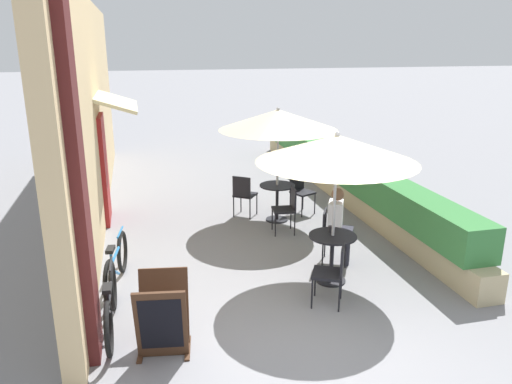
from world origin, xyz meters
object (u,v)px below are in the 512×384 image
(patio_umbrella_mid, at_px, (278,120))
(menu_board, at_px, (163,316))
(cafe_chair_near_right, at_px, (331,232))
(bicycle_leaning, at_px, (111,305))
(cafe_chair_near_left, at_px, (334,270))
(bicycle_second, at_px, (116,266))
(patio_umbrella_near, at_px, (337,149))
(patio_table_mid, at_px, (277,196))
(cafe_chair_mid_back, at_px, (288,206))
(coffee_cup_near, at_px, (331,229))
(seated_patron_near_right, at_px, (339,222))
(cafe_chair_mid_left, at_px, (300,189))
(patio_table_near, at_px, (332,250))
(cafe_chair_mid_right, at_px, (244,193))

(patio_umbrella_mid, xyz_separation_m, menu_board, (-2.48, -3.93, -1.57))
(cafe_chair_near_right, bearing_deg, bicycle_leaning, -43.12)
(cafe_chair_near_left, xyz_separation_m, bicycle_second, (-2.84, 1.21, -0.18))
(patio_umbrella_mid, relative_size, bicycle_second, 1.34)
(patio_umbrella_near, relative_size, patio_table_mid, 3.09)
(patio_table_mid, relative_size, cafe_chair_mid_back, 0.84)
(coffee_cup_near, relative_size, bicycle_leaning, 0.05)
(seated_patron_near_right, relative_size, bicycle_second, 0.74)
(bicycle_leaning, bearing_deg, cafe_chair_mid_left, 45.70)
(menu_board, bearing_deg, patio_umbrella_mid, 66.07)
(seated_patron_near_right, height_order, menu_board, seated_patron_near_right)
(coffee_cup_near, bearing_deg, menu_board, -152.64)
(coffee_cup_near, height_order, patio_umbrella_mid, patio_umbrella_mid)
(coffee_cup_near, bearing_deg, seated_patron_near_right, 54.67)
(seated_patron_near_right, bearing_deg, menu_board, -31.32)
(seated_patron_near_right, xyz_separation_m, bicycle_leaning, (-3.47, -1.17, -0.35))
(bicycle_leaning, bearing_deg, patio_table_near, 11.20)
(patio_umbrella_near, bearing_deg, cafe_chair_mid_back, 91.26)
(coffee_cup_near, distance_m, patio_umbrella_mid, 2.89)
(cafe_chair_mid_right, xyz_separation_m, cafe_chair_mid_back, (0.60, -1.04, 0.00))
(patio_table_near, relative_size, cafe_chair_mid_right, 0.84)
(cafe_chair_near_left, relative_size, cafe_chair_mid_back, 1.00)
(patio_table_near, xyz_separation_m, cafe_chair_mid_back, (-0.05, 2.05, 0.01))
(cafe_chair_near_right, distance_m, menu_board, 3.32)
(patio_table_mid, distance_m, cafe_chair_mid_left, 0.69)
(patio_table_near, height_order, cafe_chair_mid_back, cafe_chair_mid_back)
(patio_table_near, relative_size, cafe_chair_mid_back, 0.84)
(patio_umbrella_mid, bearing_deg, cafe_chair_mid_left, 30.06)
(patio_table_near, height_order, bicycle_second, bicycle_second)
(seated_patron_near_right, distance_m, cafe_chair_mid_left, 2.51)
(seated_patron_near_right, bearing_deg, cafe_chair_mid_right, -131.40)
(cafe_chair_mid_back, xyz_separation_m, bicycle_second, (-3.04, -1.49, -0.18))
(patio_table_mid, distance_m, bicycle_leaning, 4.53)
(seated_patron_near_right, distance_m, patio_table_mid, 2.19)
(bicycle_leaning, bearing_deg, cafe_chair_mid_right, 56.72)
(cafe_chair_near_right, height_order, bicycle_leaning, cafe_chair_near_right)
(cafe_chair_near_left, xyz_separation_m, bicycle_leaning, (-2.88, 0.08, -0.18))
(cafe_chair_near_right, relative_size, cafe_chair_mid_left, 1.00)
(seated_patron_near_right, bearing_deg, patio_table_near, -2.94)
(seated_patron_near_right, height_order, bicycle_second, seated_patron_near_right)
(patio_umbrella_mid, height_order, bicycle_second, patio_umbrella_mid)
(patio_umbrella_near, relative_size, cafe_chair_mid_back, 2.61)
(cafe_chair_near_right, distance_m, patio_umbrella_mid, 2.60)
(patio_umbrella_mid, height_order, cafe_chair_mid_back, patio_umbrella_mid)
(cafe_chair_near_left, distance_m, patio_table_mid, 3.40)
(coffee_cup_near, relative_size, bicycle_second, 0.05)
(coffee_cup_near, relative_size, patio_umbrella_mid, 0.04)
(cafe_chair_near_left, bearing_deg, bicycle_leaning, 115.47)
(cafe_chair_near_left, height_order, menu_board, menu_board)
(patio_table_near, relative_size, bicycle_second, 0.43)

